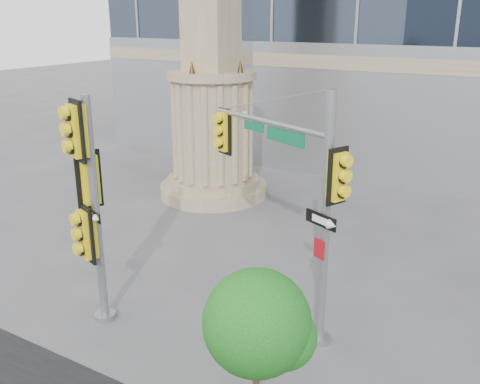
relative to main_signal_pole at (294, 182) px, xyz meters
The scene contains 5 objects.
ground 4.15m from the main_signal_pole, 117.05° to the right, with size 120.00×120.00×0.00m, color #545456.
monument 10.15m from the main_signal_pole, 134.27° to the left, with size 4.40×4.40×16.60m.
main_signal_pole is the anchor object (origin of this frame).
secondary_signal_pole 4.72m from the main_signal_pole, 150.54° to the right, with size 0.95×0.91×5.54m.
street_tree 3.86m from the main_signal_pole, 73.56° to the right, with size 1.96×1.92×3.06m.
Camera 1 is at (5.81, -8.63, 7.19)m, focal length 40.00 mm.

